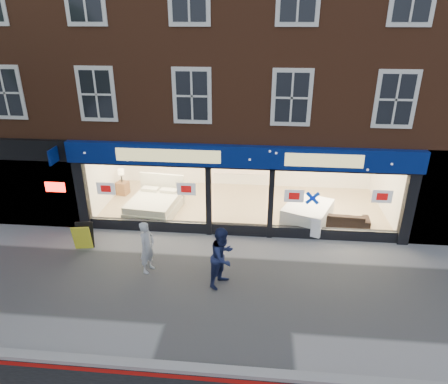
# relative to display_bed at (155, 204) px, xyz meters

# --- Properties ---
(ground) EXTENTS (120.00, 120.00, 0.00)m
(ground) POSITION_rel_display_bed_xyz_m (3.32, -4.33, -0.44)
(ground) COLOR gray
(ground) RESTS_ON ground
(kerb_line) EXTENTS (60.00, 0.10, 0.01)m
(kerb_line) POSITION_rel_display_bed_xyz_m (3.32, -7.43, -0.44)
(kerb_line) COLOR #8C0A07
(kerb_line) RESTS_ON ground
(kerb_stone) EXTENTS (60.00, 0.25, 0.12)m
(kerb_stone) POSITION_rel_display_bed_xyz_m (3.32, -7.23, -0.38)
(kerb_stone) COLOR gray
(kerb_stone) RESTS_ON ground
(showroom_floor) EXTENTS (11.00, 4.50, 0.10)m
(showroom_floor) POSITION_rel_display_bed_xyz_m (3.32, 0.92, -0.39)
(showroom_floor) COLOR tan
(showroom_floor) RESTS_ON ground
(building) EXTENTS (19.00, 8.26, 10.30)m
(building) POSITION_rel_display_bed_xyz_m (3.31, 2.60, 6.23)
(building) COLOR brown
(building) RESTS_ON ground
(display_bed) EXTENTS (1.99, 2.33, 1.22)m
(display_bed) POSITION_rel_display_bed_xyz_m (0.00, 0.00, 0.00)
(display_bed) COLOR beige
(display_bed) RESTS_ON showroom_floor
(bedside_table) EXTENTS (0.53, 0.53, 0.55)m
(bedside_table) POSITION_rel_display_bed_xyz_m (-1.78, 1.53, -0.07)
(bedside_table) COLOR brown
(bedside_table) RESTS_ON showroom_floor
(mattress_stack) EXTENTS (2.06, 2.27, 0.73)m
(mattress_stack) POSITION_rel_display_bed_xyz_m (5.74, -0.33, 0.02)
(mattress_stack) COLOR white
(mattress_stack) RESTS_ON showroom_floor
(sofa) EXTENTS (1.83, 0.84, 0.52)m
(sofa) POSITION_rel_display_bed_xyz_m (7.02, -0.43, -0.08)
(sofa) COLOR black
(sofa) RESTS_ON showroom_floor
(a_board) EXTENTS (0.64, 0.46, 0.90)m
(a_board) POSITION_rel_display_bed_xyz_m (-1.68, -2.66, 0.01)
(a_board) COLOR yellow
(a_board) RESTS_ON ground
(pedestrian_grey) EXTENTS (0.56, 0.68, 1.61)m
(pedestrian_grey) POSITION_rel_display_bed_xyz_m (0.75, -3.67, 0.36)
(pedestrian_grey) COLOR #ADAFB5
(pedestrian_grey) RESTS_ON ground
(pedestrian_blue) EXTENTS (1.01, 1.09, 1.78)m
(pedestrian_blue) POSITION_rel_display_bed_xyz_m (3.03, -4.10, 0.45)
(pedestrian_blue) COLOR #182045
(pedestrian_blue) RESTS_ON ground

